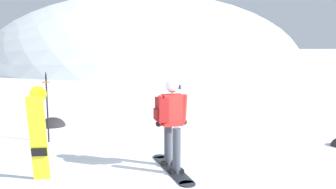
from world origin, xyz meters
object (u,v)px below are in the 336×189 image
object	(u,v)px
spare_snowboard	(38,134)
rock_mid	(53,126)
snowboarder_main	(171,122)
piste_marker_near	(47,102)

from	to	relation	value
spare_snowboard	rock_mid	bearing A→B (deg)	98.71
snowboarder_main	rock_mid	world-z (taller)	snowboarder_main
snowboarder_main	spare_snowboard	bearing A→B (deg)	-171.25
rock_mid	spare_snowboard	bearing A→B (deg)	-81.29
snowboarder_main	spare_snowboard	size ratio (longest dim) A/B	1.10
spare_snowboard	piste_marker_near	bearing A→B (deg)	98.84
spare_snowboard	piste_marker_near	world-z (taller)	piste_marker_near
snowboarder_main	spare_snowboard	distance (m)	2.30
spare_snowboard	snowboarder_main	bearing A→B (deg)	8.75
spare_snowboard	rock_mid	distance (m)	4.45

